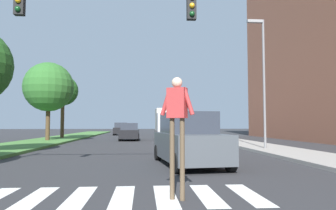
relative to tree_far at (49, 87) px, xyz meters
name	(u,v)px	position (x,y,z in m)	size (l,w,h in m)	color
ground_plane	(139,140)	(7.76, 2.23, -4.72)	(140.00, 140.00, 0.00)	#2D2D30
crosswalk	(123,197)	(7.76, -20.98, -4.72)	(5.85, 2.20, 0.01)	silver
median_strip	(48,141)	(-0.03, 0.23, -4.64)	(4.22, 64.00, 0.15)	#477A38
tree_far	(49,87)	(0.00, 0.00, 0.00)	(4.25, 4.25, 6.71)	#4C3823
tree_distant	(63,91)	(-0.04, 5.02, 0.18)	(3.06, 3.06, 6.33)	#4C3823
sidewalk_right	(226,140)	(15.68, 0.23, -4.64)	(3.00, 64.00, 0.15)	#9E9991
traffic_light_gantry	(19,26)	(4.54, -18.45, -0.34)	(9.32, 0.30, 6.00)	gold
street_lamp_right	(262,71)	(15.08, -10.11, -0.12)	(1.02, 0.24, 7.50)	slate
pedestrian_performer	(177,117)	(8.87, -21.35, -3.06)	(0.71, 0.41, 2.49)	brown
suv_crossing	(189,140)	(9.88, -16.03, -3.79)	(2.46, 4.79, 1.97)	#474C51
sedan_midblock	(129,132)	(6.90, 1.95, -3.96)	(1.82, 4.02, 1.62)	black
sedan_distant	(121,129)	(5.08, 16.54, -3.92)	(1.91, 4.13, 1.73)	black
truck_box_delivery	(168,123)	(10.64, 4.08, -3.08)	(2.40, 6.20, 3.10)	#B7B7BC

